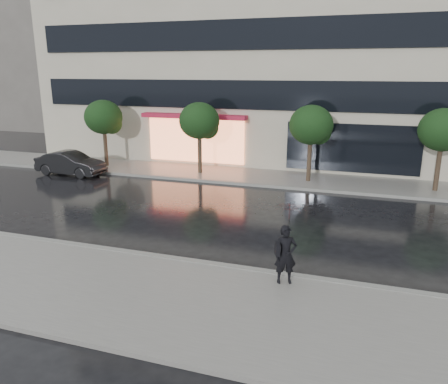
% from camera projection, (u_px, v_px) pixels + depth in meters
% --- Properties ---
extents(ground, '(120.00, 120.00, 0.00)m').
position_uv_depth(ground, '(175.00, 248.00, 14.37)').
color(ground, black).
rests_on(ground, ground).
extents(sidewalk_near, '(60.00, 4.50, 0.12)m').
position_uv_depth(sidewalk_near, '(124.00, 292.00, 11.39)').
color(sidewalk_near, slate).
rests_on(sidewalk_near, ground).
extents(sidewalk_far, '(60.00, 3.50, 0.12)m').
position_uv_depth(sidewalk_far, '(253.00, 176.00, 23.73)').
color(sidewalk_far, slate).
rests_on(sidewalk_far, ground).
extents(curb_near, '(60.00, 0.25, 0.14)m').
position_uv_depth(curb_near, '(162.00, 258.00, 13.44)').
color(curb_near, gray).
rests_on(curb_near, ground).
extents(curb_far, '(60.00, 0.25, 0.14)m').
position_uv_depth(curb_far, '(245.00, 184.00, 22.13)').
color(curb_far, gray).
rests_on(curb_far, ground).
extents(office_building, '(30.00, 12.76, 18.00)m').
position_uv_depth(office_building, '(285.00, 16.00, 28.38)').
color(office_building, beige).
rests_on(office_building, ground).
extents(bg_building_left, '(14.00, 10.00, 12.00)m').
position_uv_depth(bg_building_left, '(29.00, 66.00, 44.95)').
color(bg_building_left, '#59544F').
rests_on(bg_building_left, ground).
extents(tree_far_west, '(2.20, 2.20, 3.99)m').
position_uv_depth(tree_far_west, '(105.00, 118.00, 25.44)').
color(tree_far_west, '#33261C').
rests_on(tree_far_west, ground).
extents(tree_mid_west, '(2.20, 2.20, 3.99)m').
position_uv_depth(tree_mid_west, '(201.00, 122.00, 23.64)').
color(tree_mid_west, '#33261C').
rests_on(tree_mid_west, ground).
extents(tree_mid_east, '(2.20, 2.20, 3.99)m').
position_uv_depth(tree_mid_east, '(312.00, 126.00, 21.84)').
color(tree_mid_east, '#33261C').
rests_on(tree_mid_east, ground).
extents(tree_far_east, '(2.20, 2.20, 3.99)m').
position_uv_depth(tree_far_east, '(444.00, 132.00, 20.04)').
color(tree_far_east, '#33261C').
rests_on(tree_far_east, ground).
extents(parked_car, '(4.03, 1.59, 1.30)m').
position_uv_depth(parked_car, '(70.00, 163.00, 24.18)').
color(parked_car, black).
rests_on(parked_car, ground).
extents(pedestrian_with_umbrella, '(1.10, 1.11, 2.23)m').
position_uv_depth(pedestrian_with_umbrella, '(288.00, 233.00, 11.41)').
color(pedestrian_with_umbrella, black).
rests_on(pedestrian_with_umbrella, sidewalk_near).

